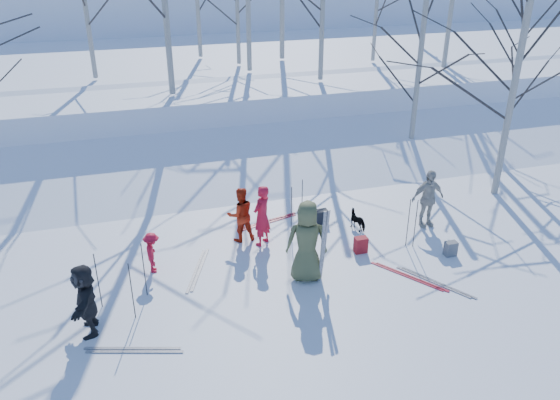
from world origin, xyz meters
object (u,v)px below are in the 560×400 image
object	(u,v)px
skier_cream_east	(428,198)
dog	(358,220)
skier_redor_behind	(241,215)
backpack_dark	(321,217)
backpack_grey	(451,249)
skier_grey_west	(86,299)
skier_red_seated	(152,253)
skier_red_north	(262,216)
backpack_red	(361,245)
skier_olive_center	(307,242)

from	to	relation	value
skier_cream_east	dog	xyz separation A→B (m)	(-1.87, 0.35, -0.56)
skier_redor_behind	backpack_dark	xyz separation A→B (m)	(2.38, 0.28, -0.55)
skier_redor_behind	backpack_grey	world-z (taller)	skier_redor_behind
skier_grey_west	skier_red_seated	bearing A→B (deg)	144.31
skier_red_north	backpack_red	xyz separation A→B (m)	(2.30, -1.13, -0.62)
skier_redor_behind	skier_cream_east	world-z (taller)	skier_cream_east
skier_grey_west	backpack_dark	distance (m)	6.91
skier_olive_center	backpack_grey	size ratio (longest dim) A/B	5.24
skier_red_north	skier_redor_behind	size ratio (longest dim) A/B	1.10
skier_red_seated	dog	bearing A→B (deg)	-80.18
skier_grey_west	backpack_red	world-z (taller)	skier_grey_west
skier_grey_west	backpack_grey	distance (m)	8.72
skier_red_north	backpack_red	world-z (taller)	skier_red_north
skier_grey_west	dog	distance (m)	7.46
skier_cream_east	dog	distance (m)	1.99
skier_olive_center	backpack_grey	bearing A→B (deg)	-165.08
dog	skier_grey_west	bearing A→B (deg)	-3.84
skier_olive_center	backpack_dark	xyz separation A→B (m)	(1.32, 2.50, -0.80)
skier_red_north	skier_red_seated	xyz separation A→B (m)	(-2.84, -0.53, -0.31)
skier_olive_center	backpack_dark	distance (m)	2.94
skier_red_north	backpack_grey	bearing A→B (deg)	116.03
backpack_grey	backpack_dark	distance (m)	3.59
skier_grey_west	skier_cream_east	bearing A→B (deg)	104.76
skier_grey_west	dog	size ratio (longest dim) A/B	2.51
skier_grey_west	backpack_red	bearing A→B (deg)	102.48
backpack_grey	skier_cream_east	bearing A→B (deg)	82.61
skier_red_north	backpack_red	bearing A→B (deg)	113.36
skier_olive_center	skier_grey_west	xyz separation A→B (m)	(-4.85, -0.56, -0.22)
skier_olive_center	skier_cream_east	world-z (taller)	skier_olive_center
skier_red_north	skier_red_seated	world-z (taller)	skier_red_north
skier_red_north	skier_grey_west	bearing A→B (deg)	-10.84
skier_cream_east	backpack_red	bearing A→B (deg)	-162.05
skier_red_north	skier_grey_west	xyz separation A→B (m)	(-4.27, -2.42, -0.05)
skier_redor_behind	backpack_red	world-z (taller)	skier_redor_behind
skier_cream_east	backpack_grey	world-z (taller)	skier_cream_east
backpack_grey	backpack_red	bearing A→B (deg)	159.48
skier_red_seated	skier_grey_west	distance (m)	2.39
skier_olive_center	skier_grey_west	size ratio (longest dim) A/B	1.28
skier_redor_behind	skier_grey_west	bearing A→B (deg)	33.07
skier_red_north	dog	size ratio (longest dim) A/B	2.66
skier_cream_east	skier_grey_west	world-z (taller)	skier_cream_east
skier_olive_center	dog	world-z (taller)	skier_olive_center
skier_cream_east	backpack_grey	size ratio (longest dim) A/B	4.35
skier_olive_center	skier_redor_behind	bearing A→B (deg)	-48.75
skier_cream_east	backpack_red	distance (m)	2.54
skier_grey_west	backpack_grey	world-z (taller)	skier_grey_west
skier_red_seated	skier_cream_east	world-z (taller)	skier_cream_east
skier_red_seated	dog	size ratio (longest dim) A/B	1.66
skier_olive_center	skier_red_seated	distance (m)	3.70
skier_redor_behind	skier_grey_west	distance (m)	4.70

